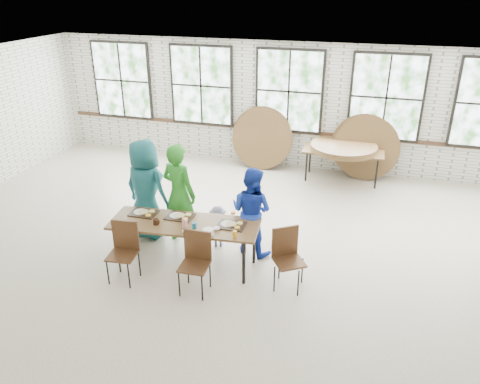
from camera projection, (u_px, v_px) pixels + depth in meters
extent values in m
plane|color=beige|center=(233.00, 258.00, 7.90)|extent=(12.00, 12.00, 0.00)
plane|color=white|center=(232.00, 79.00, 6.64)|extent=(12.00, 12.00, 0.00)
plane|color=silver|center=(289.00, 106.00, 11.19)|extent=(12.00, 0.00, 12.00)
cube|color=#422819|center=(288.00, 131.00, 11.41)|extent=(11.80, 0.05, 0.08)
cube|color=black|center=(122.00, 80.00, 12.12)|extent=(1.62, 0.05, 1.97)
cube|color=white|center=(121.00, 81.00, 12.09)|extent=(1.50, 0.01, 1.85)
cube|color=black|center=(201.00, 86.00, 11.55)|extent=(1.62, 0.05, 1.97)
cube|color=white|center=(201.00, 86.00, 11.52)|extent=(1.50, 0.01, 1.85)
cube|color=black|center=(289.00, 91.00, 10.98)|extent=(1.62, 0.05, 1.97)
cube|color=white|center=(289.00, 92.00, 10.95)|extent=(1.50, 0.01, 1.85)
cube|color=black|center=(386.00, 97.00, 10.41)|extent=(1.62, 0.05, 1.97)
cube|color=white|center=(386.00, 98.00, 10.38)|extent=(1.50, 0.01, 1.85)
cube|color=brown|center=(184.00, 224.00, 7.49)|extent=(2.47, 1.04, 0.04)
cylinder|color=black|center=(117.00, 243.00, 7.66)|extent=(0.05, 0.05, 0.70)
cylinder|color=black|center=(135.00, 226.00, 8.19)|extent=(0.05, 0.05, 0.70)
cylinder|color=black|center=(244.00, 264.00, 7.10)|extent=(0.05, 0.05, 0.70)
cylinder|color=black|center=(254.00, 244.00, 7.63)|extent=(0.05, 0.05, 0.70)
cube|color=#472B17|center=(122.00, 255.00, 7.14)|extent=(0.46, 0.45, 0.03)
cube|color=#472B17|center=(125.00, 235.00, 7.21)|extent=(0.42, 0.08, 0.50)
cylinder|color=black|center=(108.00, 272.00, 7.14)|extent=(0.02, 0.02, 0.44)
cylinder|color=black|center=(119.00, 260.00, 7.43)|extent=(0.02, 0.02, 0.44)
cylinder|color=black|center=(129.00, 276.00, 7.04)|extent=(0.02, 0.02, 0.44)
cylinder|color=black|center=(139.00, 264.00, 7.34)|extent=(0.02, 0.02, 0.44)
cube|color=#472B17|center=(194.00, 266.00, 6.87)|extent=(0.44, 0.42, 0.03)
cube|color=#472B17|center=(198.00, 245.00, 6.93)|extent=(0.42, 0.05, 0.50)
cylinder|color=black|center=(179.00, 284.00, 6.86)|extent=(0.02, 0.02, 0.44)
cylinder|color=black|center=(188.00, 271.00, 7.16)|extent=(0.02, 0.02, 0.44)
cylinder|color=black|center=(202.00, 288.00, 6.77)|extent=(0.02, 0.02, 0.44)
cylinder|color=black|center=(210.00, 275.00, 7.07)|extent=(0.02, 0.02, 0.44)
cube|color=#472B17|center=(289.00, 262.00, 6.97)|extent=(0.57, 0.57, 0.03)
cube|color=#472B17|center=(285.00, 241.00, 7.03)|extent=(0.37, 0.26, 0.50)
cylinder|color=black|center=(274.00, 279.00, 6.97)|extent=(0.02, 0.02, 0.44)
cylinder|color=black|center=(279.00, 267.00, 7.26)|extent=(0.02, 0.02, 0.44)
cylinder|color=black|center=(298.00, 283.00, 6.87)|extent=(0.02, 0.02, 0.44)
cylinder|color=black|center=(302.00, 271.00, 7.17)|extent=(0.02, 0.02, 0.44)
imported|color=#1D6E65|center=(146.00, 189.00, 8.23)|extent=(1.01, 0.79, 1.83)
imported|color=#278122|center=(179.00, 194.00, 8.07)|extent=(0.76, 0.60, 1.82)
imported|color=#1E1542|center=(218.00, 226.00, 8.11)|extent=(0.55, 0.39, 0.77)
imported|color=#1733A7|center=(251.00, 211.00, 7.79)|extent=(0.88, 0.77, 1.54)
cube|color=brown|center=(343.00, 151.00, 10.63)|extent=(1.81, 0.78, 0.04)
cylinder|color=black|center=(306.00, 167.00, 10.74)|extent=(0.04, 0.04, 0.70)
cylinder|color=black|center=(310.00, 159.00, 11.22)|extent=(0.04, 0.04, 0.70)
cylinder|color=black|center=(376.00, 174.00, 10.34)|extent=(0.04, 0.04, 0.70)
cylinder|color=black|center=(377.00, 165.00, 10.82)|extent=(0.04, 0.04, 0.70)
cube|color=black|center=(144.00, 213.00, 7.77)|extent=(0.44, 0.33, 0.02)
cube|color=black|center=(180.00, 217.00, 7.65)|extent=(0.44, 0.33, 0.02)
cube|color=black|center=(231.00, 225.00, 7.39)|extent=(0.44, 0.33, 0.02)
cylinder|color=black|center=(156.00, 222.00, 7.41)|extent=(0.09, 0.09, 0.09)
cube|color=red|center=(185.00, 224.00, 7.32)|extent=(0.06, 0.06, 0.11)
cylinder|color=#1572A2|center=(194.00, 226.00, 7.29)|extent=(0.07, 0.07, 0.10)
cylinder|color=orange|center=(235.00, 234.00, 7.03)|extent=(0.07, 0.07, 0.11)
cylinder|color=white|center=(208.00, 232.00, 7.11)|extent=(0.17, 0.17, 0.10)
ellipsoid|color=white|center=(186.00, 231.00, 7.18)|extent=(0.11, 0.11, 0.05)
ellipsoid|color=white|center=(216.00, 228.00, 7.27)|extent=(0.11, 0.11, 0.05)
cylinder|color=brown|center=(344.00, 149.00, 10.61)|extent=(1.50, 1.50, 0.04)
cylinder|color=brown|center=(344.00, 147.00, 10.59)|extent=(1.50, 1.50, 0.04)
cylinder|color=brown|center=(344.00, 145.00, 10.57)|extent=(1.50, 1.50, 0.04)
cylinder|color=brown|center=(262.00, 137.00, 11.49)|extent=(1.50, 0.28, 1.49)
cylinder|color=brown|center=(262.00, 138.00, 11.39)|extent=(1.50, 0.45, 1.46)
cylinder|color=brown|center=(363.00, 146.00, 10.86)|extent=(1.50, 0.21, 1.50)
cylinder|color=brown|center=(366.00, 148.00, 10.75)|extent=(1.50, 0.35, 1.48)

